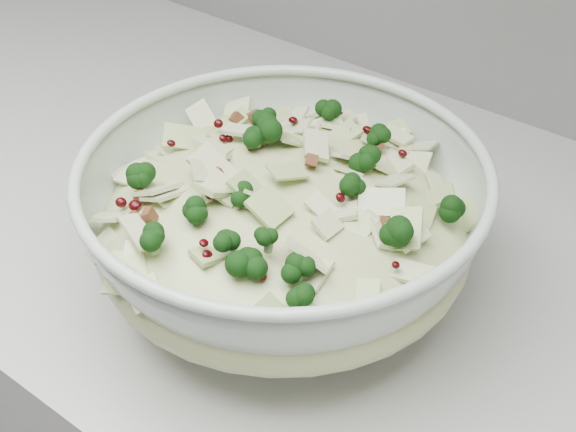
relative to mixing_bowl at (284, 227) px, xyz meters
name	(u,v)px	position (x,y,z in m)	size (l,w,h in m)	color
mixing_bowl	(284,227)	(0.00, 0.00, 0.00)	(0.42, 0.42, 0.13)	#B6C9B8
salad	(284,206)	(0.00, 0.00, 0.02)	(0.34, 0.34, 0.13)	#BDC989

